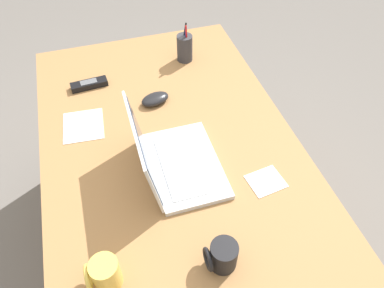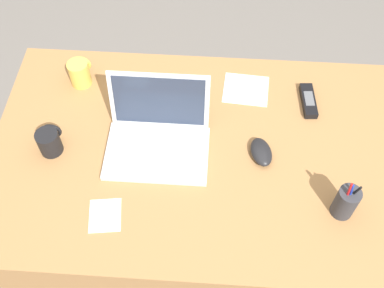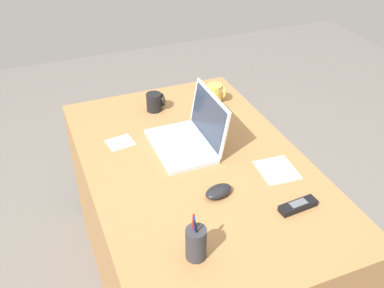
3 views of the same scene
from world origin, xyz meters
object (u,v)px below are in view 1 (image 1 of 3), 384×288
(laptop, at_px, (172,160))
(coffee_mug_white, at_px, (104,274))
(computer_mouse, at_px, (155,99))
(coffee_mug_tall, at_px, (222,256))
(cordless_phone, at_px, (89,84))
(pen_holder, at_px, (185,48))

(laptop, distance_m, coffee_mug_white, 0.40)
(computer_mouse, distance_m, coffee_mug_tall, 0.69)
(laptop, distance_m, computer_mouse, 0.34)
(computer_mouse, xyz_separation_m, coffee_mug_white, (-0.65, 0.28, 0.03))
(laptop, xyz_separation_m, computer_mouse, (0.34, -0.02, -0.03))
(coffee_mug_tall, bearing_deg, laptop, 6.90)
(cordless_phone, height_order, pen_holder, pen_holder)
(computer_mouse, distance_m, pen_holder, 0.31)
(laptop, xyz_separation_m, coffee_mug_white, (-0.31, 0.26, 0.00))
(coffee_mug_white, bearing_deg, pen_holder, -27.75)
(coffee_mug_white, xyz_separation_m, cordless_phone, (0.82, -0.05, -0.04))
(laptop, bearing_deg, cordless_phone, 22.59)
(pen_holder, bearing_deg, coffee_mug_white, 152.25)
(computer_mouse, distance_m, cordless_phone, 0.29)
(laptop, relative_size, coffee_mug_tall, 3.83)
(coffee_mug_tall, height_order, pen_holder, pen_holder)
(coffee_mug_white, xyz_separation_m, coffee_mug_tall, (-0.04, -0.30, -0.00))
(cordless_phone, bearing_deg, coffee_mug_white, 176.77)
(coffee_mug_white, bearing_deg, laptop, -39.86)
(cordless_phone, bearing_deg, laptop, -157.41)
(cordless_phone, bearing_deg, pen_holder, -80.71)
(computer_mouse, bearing_deg, cordless_phone, 39.24)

